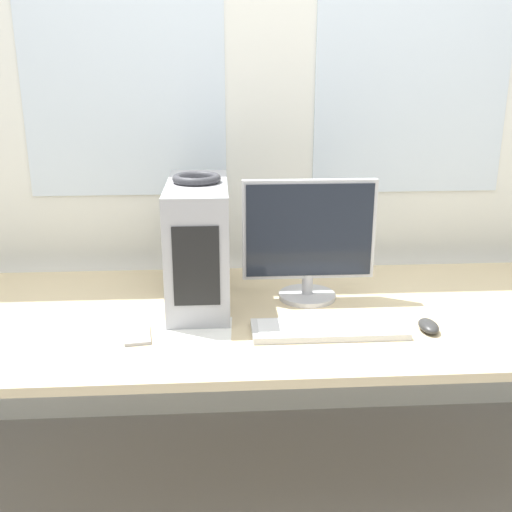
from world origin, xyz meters
TOP-DOWN VIEW (x-y plane):
  - wall_back at (0.00, 1.03)m, footprint 8.00×0.07m
  - desk at (0.00, 0.45)m, footprint 2.58×0.90m
  - pc_tower at (-0.27, 0.57)m, footprint 0.20×0.50m
  - headphones at (-0.27, 0.57)m, footprint 0.16×0.16m
  - monitor_main at (0.10, 0.56)m, footprint 0.45×0.20m
  - keyboard at (0.12, 0.28)m, footprint 0.47×0.15m
  - mouse at (0.42, 0.27)m, footprint 0.06×0.10m
  - cell_phone at (-0.45, 0.29)m, footprint 0.09×0.14m
  - paper_sheet_left at (-0.28, 0.26)m, footprint 0.22×0.31m

SIDE VIEW (x-z plane):
  - desk at x=0.00m, z-range 0.32..1.04m
  - paper_sheet_left at x=-0.28m, z-range 0.72..0.72m
  - cell_phone at x=-0.45m, z-range 0.72..0.73m
  - keyboard at x=0.12m, z-range 0.72..0.74m
  - mouse at x=0.42m, z-range 0.72..0.75m
  - pc_tower at x=-0.27m, z-range 0.72..1.12m
  - monitor_main at x=0.10m, z-range 0.73..1.14m
  - headphones at x=-0.27m, z-range 1.12..1.15m
  - wall_back at x=0.00m, z-range 0.00..2.70m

